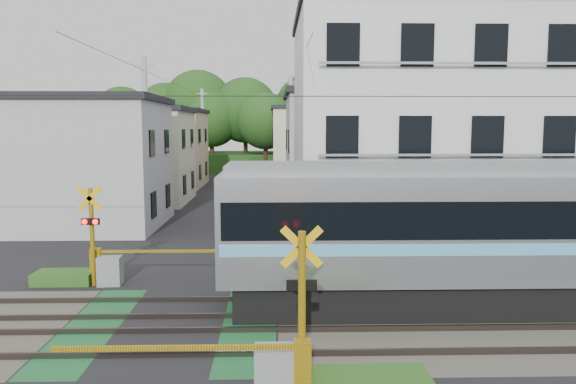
{
  "coord_description": "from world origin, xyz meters",
  "views": [
    {
      "loc": [
        2.5,
        -13.27,
        4.81
      ],
      "look_at": [
        2.98,
        5.0,
        2.7
      ],
      "focal_mm": 35.0,
      "sensor_mm": 36.0,
      "label": 1
    }
  ],
  "objects_px": {
    "crossing_signal_near": "(279,358)",
    "pedestrian": "(231,182)",
    "commuter_train": "(573,232)",
    "apartment_block": "(421,131)",
    "crossing_signal_far": "(107,262)"
  },
  "relations": [
    {
      "from": "crossing_signal_near",
      "to": "pedestrian",
      "type": "height_order",
      "value": "crossing_signal_near"
    },
    {
      "from": "commuter_train",
      "to": "apartment_block",
      "type": "distance_m",
      "value": 8.91
    },
    {
      "from": "crossing_signal_near",
      "to": "apartment_block",
      "type": "xyz_separation_m",
      "value": [
        5.91,
        13.15,
        3.94
      ]
    },
    {
      "from": "crossing_signal_far",
      "to": "apartment_block",
      "type": "distance_m",
      "value": 13.14
    },
    {
      "from": "crossing_signal_near",
      "to": "pedestrian",
      "type": "distance_m",
      "value": 30.86
    },
    {
      "from": "apartment_block",
      "to": "pedestrian",
      "type": "relative_size",
      "value": 5.64
    },
    {
      "from": "commuter_train",
      "to": "apartment_block",
      "type": "bearing_deg",
      "value": 103.25
    },
    {
      "from": "pedestrian",
      "to": "apartment_block",
      "type": "bearing_deg",
      "value": 92.73
    },
    {
      "from": "crossing_signal_far",
      "to": "crossing_signal_near",
      "type": "bearing_deg",
      "value": -54.71
    },
    {
      "from": "crossing_signal_near",
      "to": "apartment_block",
      "type": "bearing_deg",
      "value": 65.78
    },
    {
      "from": "commuter_train",
      "to": "apartment_block",
      "type": "xyz_separation_m",
      "value": [
        -1.95,
        8.29,
        2.6
      ]
    },
    {
      "from": "apartment_block",
      "to": "pedestrian",
      "type": "height_order",
      "value": "apartment_block"
    },
    {
      "from": "crossing_signal_near",
      "to": "commuter_train",
      "type": "bearing_deg",
      "value": 31.68
    },
    {
      "from": "commuter_train",
      "to": "crossing_signal_far",
      "type": "distance_m",
      "value": 13.34
    },
    {
      "from": "crossing_signal_near",
      "to": "crossing_signal_far",
      "type": "bearing_deg",
      "value": 125.29
    }
  ]
}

